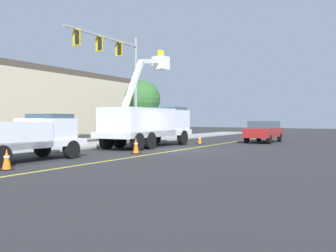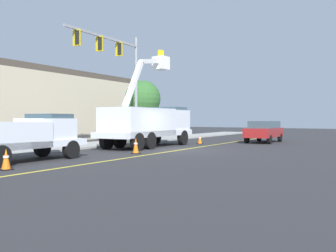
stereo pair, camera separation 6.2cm
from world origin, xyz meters
The scene contains 12 objects.
ground centered at (0.00, 0.00, 0.00)m, with size 120.00×120.00×0.00m, color #2D2D30.
sidewalk_far_side centered at (-1.09, 6.97, 0.06)m, with size 60.00×3.60×0.12m, color #9E9E99.
lane_centre_stripe centered at (0.00, 0.00, 0.00)m, with size 50.00×0.16×0.01m, color yellow.
utility_bucket_truck centered at (0.97, 3.20, 1.60)m, with size 8.49×3.74×6.64m.
service_pickup_truck centered at (-8.89, 1.65, 1.12)m, with size 5.86×2.94×2.06m.
passing_minivan centered at (10.18, -0.74, 0.97)m, with size 5.04×2.62×1.69m.
traffic_cone_leading centered at (-10.75, -0.41, 0.38)m, with size 0.40×0.40×0.76m.
traffic_cone_mid_front centered at (-3.22, 0.41, 0.43)m, with size 0.40×0.40×0.87m.
traffic_cone_mid_rear centered at (5.46, 2.17, 0.35)m, with size 0.40×0.40×0.71m.
traffic_signal_mast centered at (1.01, 6.27, 5.81)m, with size 7.52×1.39×8.09m.
commercial_building_backdrop centered at (-0.57, 16.42, 3.03)m, with size 24.91×11.39×6.07m.
street_tree_right centered at (7.48, 9.74, 3.70)m, with size 3.25×3.25×5.34m.
Camera 2 is at (-17.49, -13.20, 1.79)m, focal length 39.95 mm.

